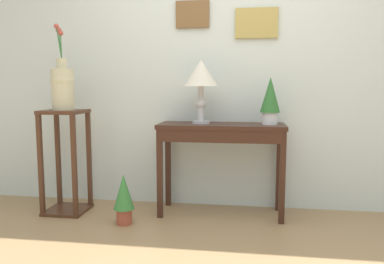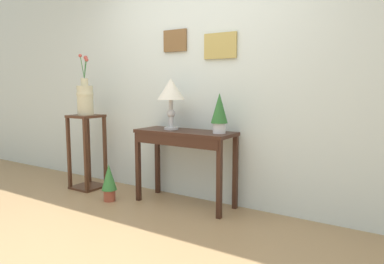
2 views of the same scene
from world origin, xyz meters
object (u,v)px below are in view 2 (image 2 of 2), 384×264
Objects in this scene: table_lamp at (171,92)px; potted_plant_floor at (109,181)px; potted_plant_on_console at (219,111)px; console_table at (184,143)px; flower_vase_tall at (85,97)px; pedestal_stand_left at (87,152)px.

potted_plant_floor is at bearing -148.26° from table_lamp.
potted_plant_on_console reaches higher than potted_plant_floor.
potted_plant_on_console reaches higher than console_table.
flower_vase_tall reaches higher than potted_plant_floor.
potted_plant_on_console is at bearing 17.33° from potted_plant_floor.
potted_plant_floor is (-0.57, -0.36, -0.96)m from table_lamp.
console_table is 0.55m from table_lamp.
table_lamp is at bearing 172.69° from console_table.
potted_plant_floor is (0.59, -0.22, -0.89)m from flower_vase_tall.
flower_vase_tall is 1.74× the size of potted_plant_floor.
table_lamp is 1.17m from potted_plant_floor.
flower_vase_tall is at bearing 129.61° from pedestal_stand_left.
flower_vase_tall is (-0.00, 0.00, 0.67)m from pedestal_stand_left.
pedestal_stand_left is at bearing -175.22° from console_table.
pedestal_stand_left is at bearing -173.42° from table_lamp.
potted_plant_on_console is 0.55× the size of flower_vase_tall.
table_lamp reaches higher than console_table.
potted_plant_on_console is 1.75m from flower_vase_tall.
console_table is 0.52m from potted_plant_on_console.
pedestal_stand_left reaches higher than console_table.
flower_vase_tall is at bearing 159.51° from potted_plant_floor.
table_lamp is at bearing -179.72° from potted_plant_on_console.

